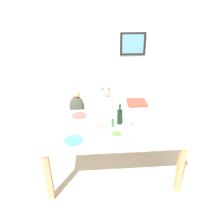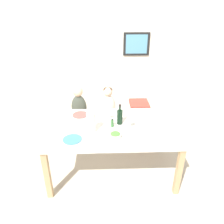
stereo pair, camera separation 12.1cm
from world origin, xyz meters
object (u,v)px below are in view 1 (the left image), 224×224
(chair_far_center, at_px, (106,121))
(wine_glass_far, at_px, (108,112))
(wine_bottle, at_px, (120,116))
(dinner_plate_front_right, at_px, (155,136))
(dinner_plate_back_right, at_px, (144,115))
(chair_right_highchair, at_px, (137,110))
(dinner_plate_back_left, at_px, (79,115))
(dinner_plate_front_left, at_px, (74,140))
(person_child_left, at_px, (77,104))
(chair_far_left, at_px, (78,122))
(paper_towel_roll, at_px, (92,123))
(salad_bowl_large, at_px, (117,135))
(person_child_center, at_px, (106,103))
(wine_glass_near, at_px, (131,120))

(chair_far_center, distance_m, wine_glass_far, 0.82)
(wine_bottle, relative_size, dinner_plate_front_right, 1.24)
(wine_bottle, distance_m, dinner_plate_back_right, 0.47)
(chair_right_highchair, relative_size, dinner_plate_back_left, 3.10)
(dinner_plate_front_left, bearing_deg, person_child_left, 91.74)
(chair_far_center, xyz_separation_m, wine_bottle, (0.15, -0.76, 0.50))
(dinner_plate_back_right, bearing_deg, person_child_left, 152.85)
(chair_right_highchair, bearing_deg, dinner_plate_front_right, -89.27)
(person_child_left, distance_m, dinner_plate_front_left, 1.14)
(dinner_plate_back_right, bearing_deg, wine_bottle, -151.12)
(chair_far_left, xyz_separation_m, dinner_plate_front_right, (1.06, -1.12, 0.39))
(wine_glass_far, height_order, dinner_plate_back_left, wine_glass_far)
(paper_towel_roll, bearing_deg, person_child_left, 105.46)
(chair_far_center, bearing_deg, dinner_plate_front_left, -112.36)
(chair_far_center, xyz_separation_m, salad_bowl_large, (0.07, -1.11, 0.42))
(paper_towel_roll, height_order, wine_glass_far, paper_towel_roll)
(chair_far_center, xyz_separation_m, chair_right_highchair, (0.54, 0.00, 0.20))
(person_child_center, distance_m, dinner_plate_back_left, 0.65)
(person_child_left, distance_m, dinner_plate_back_left, 0.49)
(wine_glass_far, distance_m, dinner_plate_front_right, 0.75)
(dinner_plate_front_left, bearing_deg, wine_bottle, 31.45)
(wine_bottle, distance_m, wine_glass_near, 0.18)
(wine_bottle, height_order, dinner_plate_front_right, wine_bottle)
(dinner_plate_back_right, bearing_deg, person_child_center, 135.55)
(paper_towel_roll, bearing_deg, chair_right_highchair, 50.86)
(dinner_plate_front_left, bearing_deg, dinner_plate_back_right, 30.46)
(person_child_left, bearing_deg, chair_far_left, -90.00)
(paper_towel_roll, height_order, salad_bowl_large, paper_towel_roll)
(chair_far_center, height_order, person_child_center, person_child_center)
(chair_right_highchair, height_order, salad_bowl_large, salad_bowl_large)
(wine_bottle, xyz_separation_m, dinner_plate_back_left, (-0.58, 0.27, -0.11))
(wine_glass_far, relative_size, salad_bowl_large, 1.16)
(person_child_center, xyz_separation_m, dinner_plate_back_right, (0.55, -0.54, 0.03))
(dinner_plate_back_right, height_order, dinner_plate_front_right, same)
(chair_far_left, height_order, dinner_plate_front_right, dinner_plate_front_right)
(chair_far_left, height_order, wine_bottle, wine_bottle)
(chair_far_left, bearing_deg, chair_right_highchair, 0.00)
(wine_glass_near, relative_size, dinner_plate_back_right, 0.74)
(salad_bowl_large, bearing_deg, dinner_plate_front_right, -1.55)
(chair_far_center, xyz_separation_m, person_child_left, (-0.50, 0.00, 0.36))
(salad_bowl_large, distance_m, dinner_plate_front_right, 0.49)
(dinner_plate_back_right, bearing_deg, wine_glass_far, -169.33)
(person_child_center, height_order, paper_towel_roll, paper_towel_roll)
(wine_glass_far, height_order, dinner_plate_front_right, wine_glass_far)
(chair_far_left, distance_m, dinner_plate_back_left, 0.63)
(paper_towel_roll, xyz_separation_m, wine_glass_far, (0.23, 0.32, -0.02))
(person_child_center, relative_size, dinner_plate_front_right, 2.43)
(wine_bottle, relative_size, dinner_plate_back_left, 1.24)
(wine_glass_near, xyz_separation_m, salad_bowl_large, (-0.22, -0.24, -0.08))
(salad_bowl_large, bearing_deg, wine_glass_near, 47.51)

